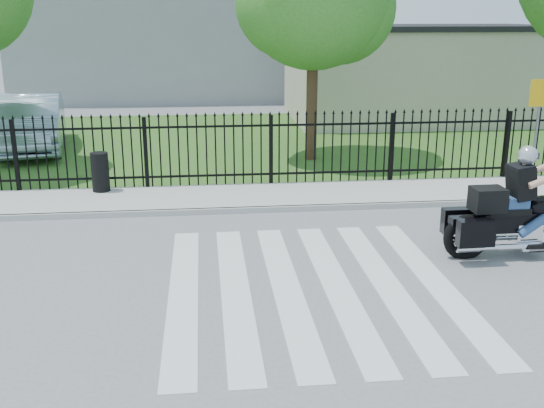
{
  "coord_description": "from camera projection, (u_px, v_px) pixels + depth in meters",
  "views": [
    {
      "loc": [
        -1.62,
        -9.08,
        4.12
      ],
      "look_at": [
        -0.49,
        1.27,
        1.0
      ],
      "focal_mm": 42.0,
      "sensor_mm": 36.0,
      "label": 1
    }
  ],
  "objects": [
    {
      "name": "crosswalk",
      "position": [
        312.0,
        287.0,
        9.99
      ],
      "size": [
        5.0,
        5.5,
        0.01
      ],
      "primitive_type": null,
      "color": "silver",
      "rests_on": "ground"
    },
    {
      "name": "building_low",
      "position": [
        418.0,
        75.0,
        25.45
      ],
      "size": [
        10.0,
        6.0,
        3.5
      ],
      "primitive_type": "cube",
      "color": "#BDB69D",
      "rests_on": "ground"
    },
    {
      "name": "grass_strip",
      "position": [
        252.0,
        141.0,
        21.42
      ],
      "size": [
        40.0,
        12.0,
        0.02
      ],
      "primitive_type": "cube",
      "color": "#2B5E20",
      "rests_on": "ground"
    },
    {
      "name": "iron_fence",
      "position": [
        271.0,
        152.0,
        15.45
      ],
      "size": [
        26.0,
        0.04,
        1.8
      ],
      "color": "black",
      "rests_on": "ground"
    },
    {
      "name": "motorcycle_rider",
      "position": [
        525.0,
        210.0,
        11.09
      ],
      "size": [
        3.06,
        0.91,
        2.02
      ],
      "rotation": [
        0.0,
        0.0,
        0.02
      ],
      "color": "black",
      "rests_on": "ground"
    },
    {
      "name": "litter_bin",
      "position": [
        100.0,
        172.0,
        14.84
      ],
      "size": [
        0.5,
        0.5,
        0.92
      ],
      "primitive_type": "cylinder",
      "rotation": [
        0.0,
        0.0,
        0.26
      ],
      "color": "black",
      "rests_on": "sidewalk"
    },
    {
      "name": "building_low_roof",
      "position": [
        421.0,
        28.0,
        24.92
      ],
      "size": [
        10.2,
        6.2,
        0.2
      ],
      "primitive_type": "cube",
      "color": "black",
      "rests_on": "building_low"
    },
    {
      "name": "sidewalk",
      "position": [
        276.0,
        196.0,
        14.74
      ],
      "size": [
        40.0,
        2.0,
        0.12
      ],
      "primitive_type": "cube",
      "color": "#ADAAA3",
      "rests_on": "ground"
    },
    {
      "name": "traffic_sign",
      "position": [
        539.0,
        109.0,
        15.46
      ],
      "size": [
        0.54,
        0.11,
        2.49
      ],
      "rotation": [
        0.0,
        0.0,
        -0.11
      ],
      "color": "slate",
      "rests_on": "sidewalk"
    },
    {
      "name": "parked_car",
      "position": [
        31.0,
        123.0,
        19.71
      ],
      "size": [
        2.63,
        5.4,
        1.7
      ],
      "primitive_type": "imported",
      "rotation": [
        0.0,
        0.0,
        0.16
      ],
      "color": "#91A8B7",
      "rests_on": "grass_strip"
    },
    {
      "name": "curb",
      "position": [
        281.0,
        209.0,
        13.79
      ],
      "size": [
        40.0,
        0.12,
        0.12
      ],
      "primitive_type": "cube",
      "color": "#ADAAA3",
      "rests_on": "ground"
    },
    {
      "name": "ground",
      "position": [
        312.0,
        287.0,
        9.99
      ],
      "size": [
        120.0,
        120.0,
        0.0
      ],
      "primitive_type": "plane",
      "color": "slate",
      "rests_on": "ground"
    }
  ]
}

